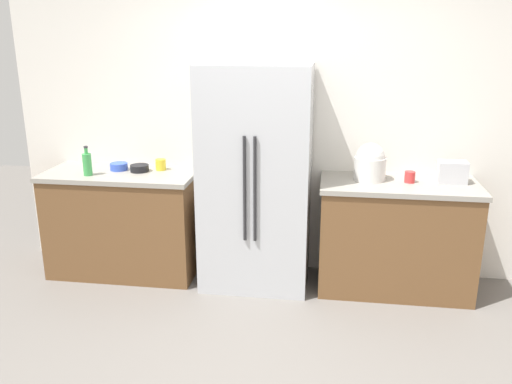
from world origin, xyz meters
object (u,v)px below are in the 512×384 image
Objects in this scene: rice_cooker at (370,163)px; bottle_a at (87,164)px; bowl_a at (119,166)px; toaster at (452,172)px; refrigerator at (256,178)px; bowl_b at (140,168)px; cup_a at (161,165)px; cup_b at (410,177)px.

bottle_a is at bearing -175.10° from rice_cooker.
toaster is at bearing -0.01° from bowl_a.
bowl_a is (-1.22, 0.10, 0.03)m from refrigerator.
bottle_a is 0.43m from bowl_b.
bowl_a is 0.20m from bowl_b.
bowl_a is at bearing 48.02° from bottle_a.
toaster is at bearing -1.24° from cup_a.
refrigerator is at bearing -177.64° from cup_b.
bowl_b is at bearing 176.07° from refrigerator.
bowl_b is at bearing 25.40° from bottle_a.
bottle_a is (-2.97, -0.21, 0.01)m from toaster.
toaster is 2.33× the size of cup_a.
cup_a is 0.37m from bowl_a.
cup_a is 2.09m from cup_b.
bottle_a reaches higher than cup_b.
rice_cooker is 1.94m from bowl_b.
cup_b is (1.23, 0.05, 0.05)m from refrigerator.
bowl_a reaches higher than bowl_b.
cup_b is 0.60× the size of bowl_a.
cup_b is at bearing -0.50° from bowl_b.
cup_b is at bearing -1.05° from bowl_a.
rice_cooker reaches higher than cup_a.
toaster is at bearing 0.66° from rice_cooker.
rice_cooker reaches higher than toaster.
cup_a is 0.64× the size of bowl_a.
refrigerator is 1.57m from toaster.
bowl_b is at bearing -154.92° from cup_a.
bottle_a is 0.29m from bowl_a.
toaster reaches higher than bowl_a.
toaster is at bearing 7.64° from cup_b.
rice_cooker reaches higher than bowl_a.
bottle_a is at bearing -176.02° from toaster.
refrigerator is at bearing -174.56° from rice_cooker.
refrigerator reaches higher than toaster.
bottle_a is 0.61m from cup_a.
bowl_b is (-1.94, -0.02, -0.11)m from rice_cooker.
cup_b reaches higher than bowl_b.
bowl_a is 0.95× the size of bowl_b.
rice_cooker reaches higher than cup_b.
toaster is 0.33m from cup_b.
rice_cooker is at bearing 5.44° from refrigerator.
cup_a is (-0.86, 0.15, 0.05)m from refrigerator.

